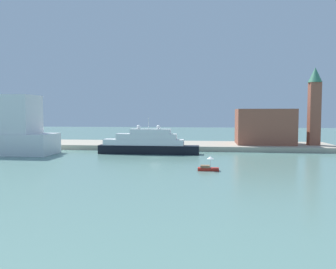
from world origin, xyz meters
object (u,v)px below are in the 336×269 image
(large_yacht, at_px, (147,144))
(small_motorboat, at_px, (208,167))
(harbor_building, at_px, (264,127))
(parked_car, at_px, (123,141))
(person_figure, at_px, (135,143))
(bell_tower, at_px, (314,103))
(mooring_bollard, at_px, (173,145))

(large_yacht, height_order, small_motorboat, large_yacht)
(harbor_building, distance_m, parked_car, 48.49)
(harbor_building, height_order, person_figure, harbor_building)
(bell_tower, distance_m, person_figure, 59.58)
(bell_tower, height_order, mooring_bollard, bell_tower)
(large_yacht, bearing_deg, bell_tower, 18.30)
(small_motorboat, distance_m, bell_tower, 57.42)
(parked_car, bearing_deg, person_figure, -50.60)
(bell_tower, bearing_deg, parked_car, 179.82)
(harbor_building, bearing_deg, mooring_bollard, -160.37)
(large_yacht, relative_size, mooring_bollard, 40.43)
(large_yacht, bearing_deg, small_motorboat, -56.43)
(large_yacht, xyz_separation_m, mooring_bollard, (6.75, 8.55, -0.99))
(harbor_building, xyz_separation_m, bell_tower, (15.32, -2.03, 7.84))
(parked_car, height_order, person_figure, person_figure)
(person_figure, height_order, mooring_bollard, person_figure)
(bell_tower, xyz_separation_m, mooring_bollard, (-45.10, -8.60, -13.37))
(small_motorboat, bearing_deg, harbor_building, 67.72)
(harbor_building, relative_size, bell_tower, 0.74)
(large_yacht, relative_size, parked_car, 7.13)
(parked_car, distance_m, mooring_bollard, 20.39)
(mooring_bollard, bearing_deg, bell_tower, 10.79)
(small_motorboat, relative_size, harbor_building, 0.24)
(large_yacht, distance_m, parked_car, 20.90)
(large_yacht, height_order, parked_car, large_yacht)
(bell_tower, xyz_separation_m, person_figure, (-57.75, -6.78, -12.96))
(large_yacht, xyz_separation_m, small_motorboat, (17.74, -26.72, -2.09))
(person_figure, bearing_deg, harbor_building, 11.72)
(small_motorboat, height_order, mooring_bollard, small_motorboat)
(person_figure, distance_m, mooring_bollard, 12.79)
(small_motorboat, bearing_deg, bell_tower, 52.13)
(small_motorboat, relative_size, bell_tower, 0.17)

